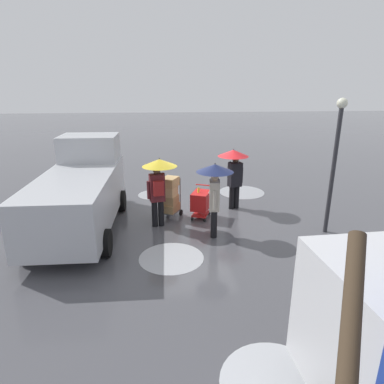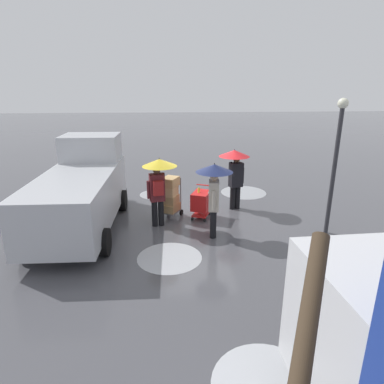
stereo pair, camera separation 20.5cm
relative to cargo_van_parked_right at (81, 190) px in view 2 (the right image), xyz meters
name	(u,v)px [view 2 (the right image)]	position (x,y,z in m)	size (l,w,h in m)	color
ground_plane	(199,211)	(-3.66, -1.01, -1.18)	(90.00, 90.00, 0.00)	#4C4C51
slush_patch_near_cluster	(156,194)	(-2.11, -2.99, -1.18)	(1.30, 1.30, 0.01)	#999BA0
slush_patch_under_van	(243,192)	(-5.68, -2.98, -1.18)	(1.84, 1.84, 0.01)	#999BA0
slush_patch_far_side	(170,257)	(-2.59, 2.17, -1.18)	(1.65, 1.65, 0.01)	#ADAFB5
cargo_van_parked_right	(81,190)	(0.00, 0.00, 0.00)	(2.28, 5.38, 2.60)	#B7BABF
shopping_cart_vendor	(201,201)	(-3.67, -0.42, -0.61)	(0.82, 0.97, 1.04)	red
hand_dolly_boxes	(171,195)	(-2.68, -0.53, -0.42)	(0.77, 0.85, 1.37)	#515156
pedestrian_pink_side	(214,183)	(-3.87, 0.94, 0.41)	(1.04, 1.04, 2.15)	black
pedestrian_black_side	(235,166)	(-4.89, -1.16, 0.39)	(1.04, 1.04, 2.15)	black
pedestrian_white_side	(158,177)	(-2.32, 0.11, 0.39)	(1.04, 1.04, 2.15)	black
street_lamp	(336,154)	(-7.23, 1.05, 1.19)	(0.28, 0.28, 3.86)	#2D2D33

